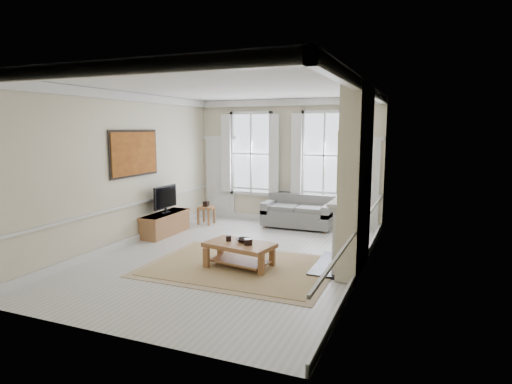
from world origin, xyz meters
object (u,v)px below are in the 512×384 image
at_px(side_table, 206,210).
at_px(coffee_table, 239,247).
at_px(tv_stand, 165,224).
at_px(sofa, 298,214).

height_order(side_table, coffee_table, side_table).
xyz_separation_m(side_table, tv_stand, (-0.38, -1.40, -0.12)).
height_order(sofa, coffee_table, sofa).
relative_size(sofa, side_table, 3.68).
relative_size(sofa, tv_stand, 1.21).
bearing_deg(sofa, coffee_table, -91.26).
height_order(coffee_table, tv_stand, tv_stand).
bearing_deg(side_table, sofa, 13.73).
xyz_separation_m(side_table, coffee_table, (2.38, -3.04, 0.01)).
xyz_separation_m(sofa, side_table, (-2.46, -0.60, 0.03)).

